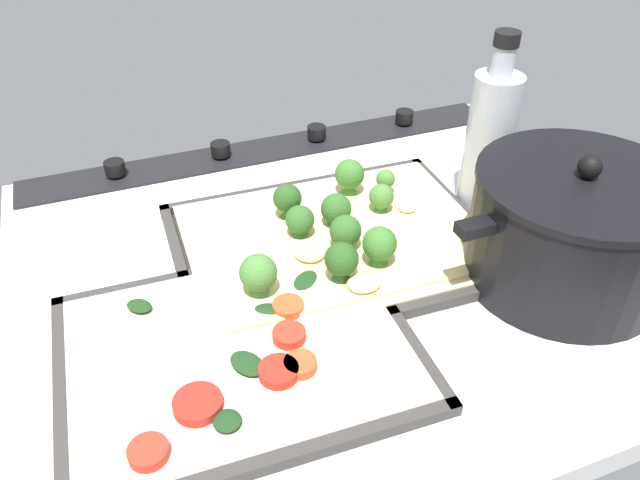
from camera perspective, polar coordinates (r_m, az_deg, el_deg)
name	(u,v)px	position (r cm, az deg, el deg)	size (l,w,h in cm)	color
ground_plane	(344,270)	(73.58, 2.22, -2.73)	(74.35, 63.75, 3.00)	silver
stove_control_panel	(270,147)	(94.81, -4.55, 8.40)	(71.37, 7.00, 2.60)	black
baking_tray_front	(333,245)	(74.25, 1.17, -0.47)	(37.40, 29.26, 1.30)	#33302D
broccoli_pizza	(333,235)	(72.99, 1.17, 0.44)	(34.92, 26.79, 6.02)	beige
baking_tray_back	(239,354)	(61.70, -7.38, -10.21)	(34.16, 27.54, 1.30)	#33302D
veggie_pizza_back	(240,351)	(60.97, -7.30, -9.96)	(31.69, 25.07, 1.90)	#C2B090
cooking_pot	(572,229)	(71.48, 21.85, 0.91)	(28.56, 21.79, 15.21)	black
oil_bottle	(489,138)	(80.53, 15.11, 8.89)	(5.86, 5.86, 22.41)	#B7BCC6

